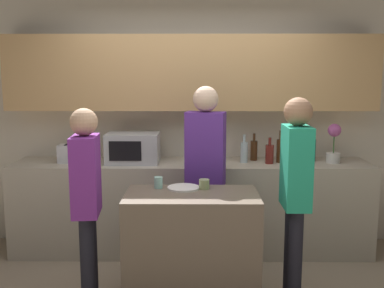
# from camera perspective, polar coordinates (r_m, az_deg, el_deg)

# --- Properties ---
(back_wall) EXTENTS (6.40, 0.40, 2.70)m
(back_wall) POSITION_cam_1_polar(r_m,az_deg,el_deg) (4.74, -0.07, 5.53)
(back_wall) COLOR beige
(back_wall) RESTS_ON ground_plane
(back_counter) EXTENTS (3.60, 0.62, 0.93)m
(back_counter) POSITION_cam_1_polar(r_m,az_deg,el_deg) (4.66, -0.10, -7.95)
(back_counter) COLOR #B7AD99
(back_counter) RESTS_ON ground_plane
(kitchen_island) EXTENTS (1.04, 0.56, 0.90)m
(kitchen_island) POSITION_cam_1_polar(r_m,az_deg,el_deg) (3.64, -0.03, -13.18)
(kitchen_island) COLOR brown
(kitchen_island) RESTS_ON ground_plane
(microwave) EXTENTS (0.52, 0.39, 0.30)m
(microwave) POSITION_cam_1_polar(r_m,az_deg,el_deg) (4.55, -7.50, -0.48)
(microwave) COLOR #B7BABC
(microwave) RESTS_ON back_counter
(toaster) EXTENTS (0.26, 0.16, 0.18)m
(toaster) POSITION_cam_1_polar(r_m,az_deg,el_deg) (4.69, -15.00, -1.18)
(toaster) COLOR silver
(toaster) RESTS_ON back_counter
(potted_plant) EXTENTS (0.14, 0.14, 0.39)m
(potted_plant) POSITION_cam_1_polar(r_m,az_deg,el_deg) (4.71, 17.56, 0.09)
(potted_plant) COLOR silver
(potted_plant) RESTS_ON back_counter
(bottle_0) EXTENTS (0.07, 0.07, 0.28)m
(bottle_0) POSITION_cam_1_polar(r_m,az_deg,el_deg) (4.55, 6.62, -0.98)
(bottle_0) COLOR silver
(bottle_0) RESTS_ON back_counter
(bottle_1) EXTENTS (0.07, 0.07, 0.28)m
(bottle_1) POSITION_cam_1_polar(r_m,az_deg,el_deg) (4.68, 7.86, -0.76)
(bottle_1) COLOR #472814
(bottle_1) RESTS_ON back_counter
(bottle_2) EXTENTS (0.08, 0.08, 0.26)m
(bottle_2) POSITION_cam_1_polar(r_m,az_deg,el_deg) (4.53, 9.82, -1.22)
(bottle_2) COLOR maroon
(bottle_2) RESTS_ON back_counter
(bottle_3) EXTENTS (0.08, 0.08, 0.32)m
(bottle_3) POSITION_cam_1_polar(r_m,az_deg,el_deg) (4.61, 11.13, -0.78)
(bottle_3) COLOR #472814
(bottle_3) RESTS_ON back_counter
(bottle_4) EXTENTS (0.08, 0.08, 0.25)m
(bottle_4) POSITION_cam_1_polar(r_m,az_deg,el_deg) (4.62, 12.44, -1.18)
(bottle_4) COLOR black
(bottle_4) RESTS_ON back_counter
(bottle_5) EXTENTS (0.06, 0.06, 0.23)m
(bottle_5) POSITION_cam_1_polar(r_m,az_deg,el_deg) (4.69, 13.85, -1.17)
(bottle_5) COLOR black
(bottle_5) RESTS_ON back_counter
(bottle_6) EXTENTS (0.07, 0.07, 0.32)m
(bottle_6) POSITION_cam_1_polar(r_m,az_deg,el_deg) (4.76, 15.03, -0.66)
(bottle_6) COLOR black
(bottle_6) RESTS_ON back_counter
(plate_on_island) EXTENTS (0.26, 0.26, 0.01)m
(plate_on_island) POSITION_cam_1_polar(r_m,az_deg,el_deg) (3.64, -1.10, -5.57)
(plate_on_island) COLOR white
(plate_on_island) RESTS_ON kitchen_island
(cup_0) EXTENTS (0.07, 0.07, 0.09)m
(cup_0) POSITION_cam_1_polar(r_m,az_deg,el_deg) (3.66, -4.29, -4.90)
(cup_0) COLOR #99D2C0
(cup_0) RESTS_ON kitchen_island
(cup_1) EXTENTS (0.08, 0.08, 0.08)m
(cup_1) POSITION_cam_1_polar(r_m,az_deg,el_deg) (3.63, 1.56, -5.11)
(cup_1) COLOR #9BA76C
(cup_1) RESTS_ON kitchen_island
(person_left) EXTENTS (0.22, 0.34, 1.65)m
(person_left) POSITION_cam_1_polar(r_m,az_deg,el_deg) (3.55, 13.01, -5.01)
(person_left) COLOR black
(person_left) RESTS_ON ground_plane
(person_center) EXTENTS (0.37, 0.26, 1.71)m
(person_center) POSITION_cam_1_polar(r_m,az_deg,el_deg) (3.99, 1.71, -2.54)
(person_center) COLOR black
(person_center) RESTS_ON ground_plane
(person_right) EXTENTS (0.22, 0.36, 1.57)m
(person_right) POSITION_cam_1_polar(r_m,az_deg,el_deg) (3.51, -13.25, -6.07)
(person_right) COLOR black
(person_right) RESTS_ON ground_plane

